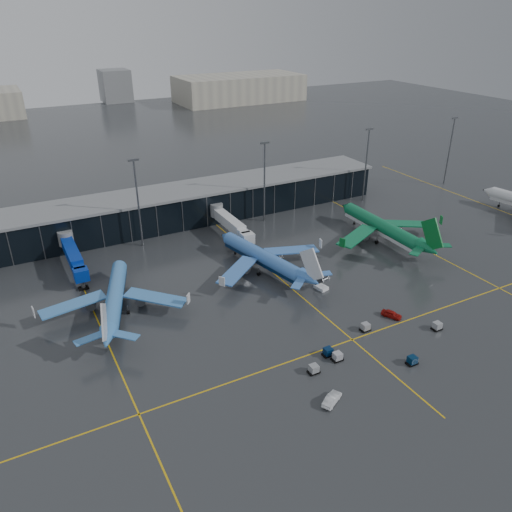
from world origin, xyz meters
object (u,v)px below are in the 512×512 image
service_van_red (392,314)px  baggage_carts (367,348)px  airliner_aer_lingus (382,219)px  airliner_arkefly (114,288)px  service_van_white (332,399)px  airliner_klm_near (262,249)px  mobile_airstair (321,286)px

service_van_red → baggage_carts: bearing=-178.1°
airliner_aer_lingus → airliner_arkefly: bearing=-177.1°
airliner_arkefly → service_van_white: 53.90m
airliner_klm_near → airliner_aer_lingus: size_ratio=0.92×
airliner_klm_near → baggage_carts: 40.75m
airliner_aer_lingus → mobile_airstair: (-32.11, -15.93, -5.79)m
airliner_arkefly → service_van_red: airliner_arkefly is taller
baggage_carts → service_van_red: baggage_carts is taller
airliner_aer_lingus → service_van_white: 72.51m
service_van_red → airliner_aer_lingus: bearing=25.5°
airliner_klm_near → service_van_white: size_ratio=8.12×
mobile_airstair → airliner_klm_near: bearing=104.8°
airliner_klm_near → baggage_carts: airliner_klm_near is taller
service_van_red → service_van_white: (-27.47, -15.71, 0.03)m
airliner_arkefly → airliner_klm_near: airliner_klm_near is taller
baggage_carts → service_van_white: bearing=-149.7°
baggage_carts → service_van_white: 17.03m
mobile_airstair → service_van_white: size_ratio=0.74×
airliner_klm_near → airliner_aer_lingus: 40.05m
airliner_klm_near → airliner_aer_lingus: airliner_aer_lingus is taller
mobile_airstair → service_van_white: 39.27m
airliner_aer_lingus → service_van_white: bearing=-135.7°
airliner_aer_lingus → service_van_red: bearing=-125.9°
airliner_arkefly → airliner_aer_lingus: size_ratio=0.90×
airliner_arkefly → mobile_airstair: bearing=1.8°
airliner_arkefly → mobile_airstair: size_ratio=10.72×
airliner_klm_near → mobile_airstair: bearing=-74.5°
airliner_arkefly → baggage_carts: size_ratio=1.15×
service_van_red → airliner_arkefly: bearing=122.1°
service_van_red → service_van_white: 31.64m
airliner_arkefly → mobile_airstair: 48.73m
airliner_klm_near → airliner_aer_lingus: bearing=-11.0°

